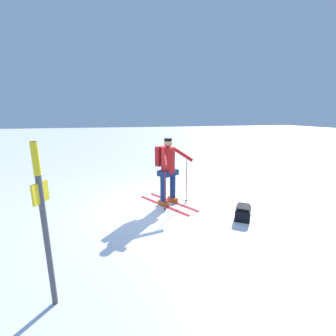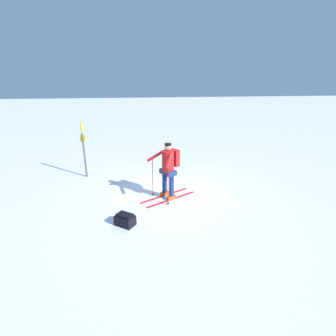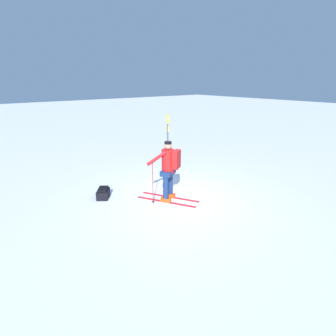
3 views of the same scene
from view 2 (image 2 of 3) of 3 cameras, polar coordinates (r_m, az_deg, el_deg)
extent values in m
plane|color=white|center=(8.63, 0.34, -5.47)|extent=(80.00, 80.00, 0.00)
cube|color=red|center=(8.19, 0.76, -6.85)|extent=(0.99, 1.63, 0.01)
cube|color=#C64714|center=(8.17, 0.76, -6.44)|extent=(0.24, 0.31, 0.12)
cylinder|color=navy|center=(7.99, 0.78, -3.68)|extent=(0.15, 0.15, 0.74)
cube|color=red|center=(8.45, -0.74, -5.99)|extent=(0.99, 1.63, 0.01)
cube|color=#C64714|center=(8.42, -0.74, -5.60)|extent=(0.24, 0.31, 0.12)
cylinder|color=navy|center=(8.25, -0.75, -2.90)|extent=(0.15, 0.15, 0.74)
cube|color=navy|center=(7.98, 0.00, -0.85)|extent=(0.59, 0.52, 0.14)
cylinder|color=red|center=(7.87, 0.00, 1.43)|extent=(0.36, 0.36, 0.67)
sphere|color=tan|center=(7.75, 0.00, 4.53)|extent=(0.21, 0.21, 0.21)
cylinder|color=black|center=(7.73, 0.00, 5.18)|extent=(0.20, 0.20, 0.06)
cube|color=maroon|center=(8.00, 1.45, 2.29)|extent=(0.36, 0.29, 0.52)
cylinder|color=red|center=(7.60, 0.03, -3.78)|extent=(0.02, 0.02, 1.27)
cylinder|color=black|center=(7.85, 0.03, -7.64)|extent=(0.07, 0.07, 0.01)
cylinder|color=red|center=(7.46, 0.27, 1.55)|extent=(0.56, 0.31, 0.40)
cylinder|color=red|center=(8.20, -3.36, -2.03)|extent=(0.02, 0.02, 1.27)
cylinder|color=black|center=(8.43, -3.28, -5.67)|extent=(0.07, 0.07, 0.01)
cylinder|color=red|center=(7.97, -2.62, 2.71)|extent=(0.16, 0.57, 0.40)
cube|color=black|center=(6.93, -9.34, -11.22)|extent=(0.55, 0.59, 0.25)
cube|color=black|center=(6.86, -9.41, -10.09)|extent=(0.45, 0.48, 0.06)
cylinder|color=#4C4C51|center=(10.16, -17.81, 3.64)|extent=(0.07, 0.07, 2.06)
cylinder|color=yellow|center=(9.97, -18.31, 8.31)|extent=(0.08, 0.08, 0.37)
cube|color=yellow|center=(10.05, -18.07, 6.12)|extent=(0.12, 0.23, 0.24)
camera|label=1|loc=(10.02, -34.71, 8.59)|focal=24.00mm
camera|label=3|loc=(7.21, 58.41, 8.44)|focal=28.00mm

